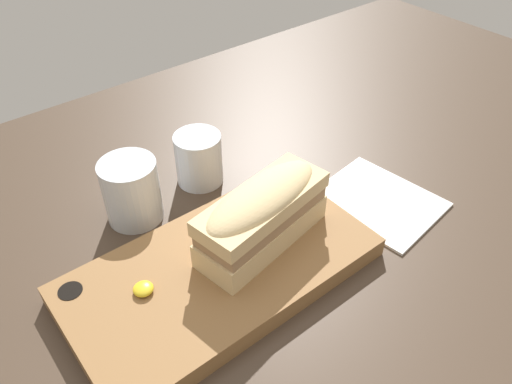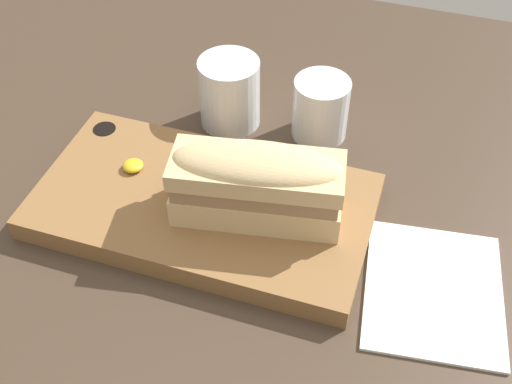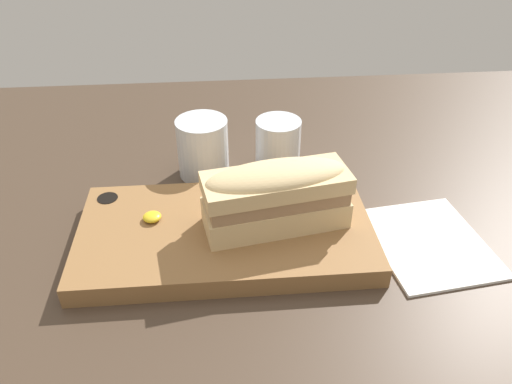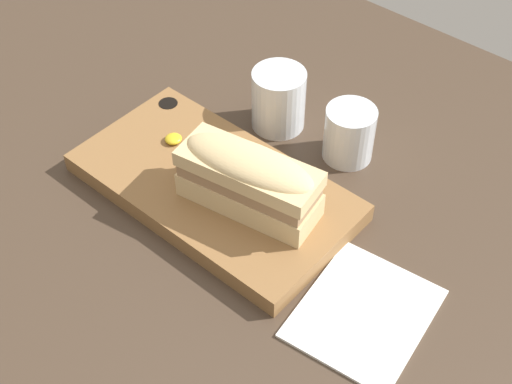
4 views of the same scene
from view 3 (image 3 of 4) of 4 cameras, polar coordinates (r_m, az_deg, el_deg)
name	(u,v)px [view 3 (image 3 of 4)]	position (r cm, az deg, el deg)	size (l,w,h in cm)	color
dining_table	(264,266)	(64.89, 0.93, -8.48)	(188.13, 118.37, 2.00)	#423326
serving_board	(225,233)	(66.27, -3.56, -4.68)	(38.30, 20.45, 2.85)	olive
sandwich	(276,193)	(62.69, 2.31, -0.17)	(19.24, 9.93, 8.89)	#DBBC84
mustard_dollop	(152,217)	(67.20, -11.80, -2.79)	(2.42, 2.42, 0.97)	gold
water_glass	(203,151)	(78.80, -6.06, 4.67)	(7.98, 7.98, 9.35)	silver
wine_glass	(278,146)	(80.57, 2.52, 5.24)	(7.21, 7.21, 8.16)	silver
napkin	(429,242)	(70.37, 19.17, -5.46)	(16.16, 18.52, 0.40)	white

